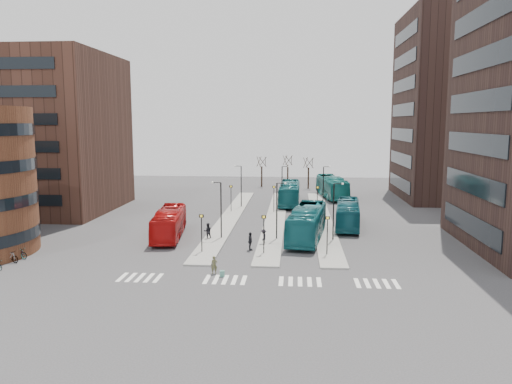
# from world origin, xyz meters

# --- Properties ---
(ground) EXTENTS (160.00, 160.00, 0.00)m
(ground) POSITION_xyz_m (0.00, 0.00, 0.00)
(ground) COLOR #323234
(ground) RESTS_ON ground
(island_left) EXTENTS (2.50, 45.00, 0.15)m
(island_left) POSITION_xyz_m (-4.00, 30.00, 0.07)
(island_left) COLOR gray
(island_left) RESTS_ON ground
(island_mid) EXTENTS (2.50, 45.00, 0.15)m
(island_mid) POSITION_xyz_m (2.00, 30.00, 0.07)
(island_mid) COLOR gray
(island_mid) RESTS_ON ground
(island_right) EXTENTS (2.50, 45.00, 0.15)m
(island_right) POSITION_xyz_m (8.00, 30.00, 0.07)
(island_right) COLOR gray
(island_right) RESTS_ON ground
(suitcase) EXTENTS (0.45, 0.39, 0.50)m
(suitcase) POSITION_xyz_m (-1.37, 4.80, 0.25)
(suitcase) COLOR navy
(suitcase) RESTS_ON ground
(red_bus) EXTENTS (3.97, 11.49, 3.14)m
(red_bus) POSITION_xyz_m (-9.22, 18.39, 1.57)
(red_bus) COLOR #B30E0D
(red_bus) RESTS_ON ground
(teal_bus_a) EXTENTS (4.75, 13.08, 3.56)m
(teal_bus_a) POSITION_xyz_m (5.86, 18.65, 1.78)
(teal_bus_a) COLOR #13585F
(teal_bus_a) RESTS_ON ground
(teal_bus_b) EXTENTS (3.13, 12.40, 3.44)m
(teal_bus_b) POSITION_xyz_m (3.66, 41.38, 1.72)
(teal_bus_b) COLOR #13595F
(teal_bus_b) RESTS_ON ground
(teal_bus_c) EXTENTS (3.77, 11.42, 3.12)m
(teal_bus_c) POSITION_xyz_m (10.91, 25.46, 1.56)
(teal_bus_c) COLOR #12505C
(teal_bus_c) RESTS_ON ground
(teal_bus_d) EXTENTS (4.84, 13.12, 3.57)m
(teal_bus_d) POSITION_xyz_m (10.66, 48.90, 1.79)
(teal_bus_d) COLOR #166E6B
(teal_bus_d) RESTS_ON ground
(traveller) EXTENTS (0.61, 0.47, 1.51)m
(traveller) POSITION_xyz_m (-2.13, 5.51, 0.75)
(traveller) COLOR #49492C
(traveller) RESTS_ON ground
(commuter_a) EXTENTS (1.04, 0.92, 1.79)m
(commuter_a) POSITION_xyz_m (-4.83, 17.67, 0.89)
(commuter_a) COLOR black
(commuter_a) RESTS_ON ground
(commuter_b) EXTENTS (0.69, 1.14, 1.82)m
(commuter_b) POSITION_xyz_m (0.17, 13.40, 0.91)
(commuter_b) COLOR black
(commuter_b) RESTS_ON ground
(commuter_c) EXTENTS (0.68, 1.09, 1.62)m
(commuter_c) POSITION_xyz_m (1.34, 15.75, 0.81)
(commuter_c) COLOR black
(commuter_c) RESTS_ON ground
(bicycle_mid) EXTENTS (1.92, 0.99, 1.11)m
(bicycle_mid) POSITION_xyz_m (-21.00, 7.33, 0.56)
(bicycle_mid) COLOR gray
(bicycle_mid) RESTS_ON ground
(bicycle_far) EXTENTS (2.02, 1.08, 1.01)m
(bicycle_far) POSITION_xyz_m (-21.00, 8.68, 0.50)
(bicycle_far) COLOR gray
(bicycle_far) RESTS_ON ground
(crosswalk_stripes) EXTENTS (22.35, 2.40, 0.01)m
(crosswalk_stripes) POSITION_xyz_m (1.75, 4.00, 0.01)
(crosswalk_stripes) COLOR silver
(crosswalk_stripes) RESTS_ON ground
(office_block) EXTENTS (25.00, 20.12, 22.00)m
(office_block) POSITION_xyz_m (-34.00, 33.98, 11.00)
(office_block) COLOR #452920
(office_block) RESTS_ON ground
(tower_far) EXTENTS (20.12, 20.00, 30.00)m
(tower_far) POSITION_xyz_m (31.98, 50.00, 15.00)
(tower_far) COLOR #301F1A
(tower_far) RESTS_ON ground
(sign_poles) EXTENTS (12.45, 22.12, 3.65)m
(sign_poles) POSITION_xyz_m (1.60, 23.00, 2.41)
(sign_poles) COLOR black
(sign_poles) RESTS_ON ground
(lamp_posts) EXTENTS (14.04, 20.24, 6.12)m
(lamp_posts) POSITION_xyz_m (2.64, 28.00, 3.58)
(lamp_posts) COLOR black
(lamp_posts) RESTS_ON ground
(bare_trees) EXTENTS (10.97, 8.14, 5.90)m
(bare_trees) POSITION_xyz_m (2.67, 62.67, 2.72)
(bare_trees) COLOR black
(bare_trees) RESTS_ON ground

